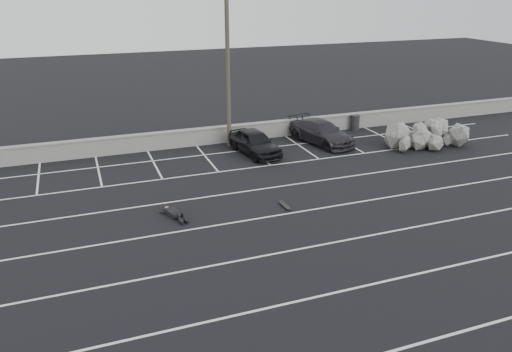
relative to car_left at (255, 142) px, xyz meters
name	(u,v)px	position (x,y,z in m)	size (l,w,h in m)	color
ground	(333,243)	(-0.87, -11.21, -0.72)	(120.00, 120.00, 0.00)	black
seawall	(226,134)	(-0.87, 2.79, -0.17)	(50.00, 0.45, 1.06)	gray
stall_lines	(286,200)	(-0.95, -6.80, -0.71)	(36.00, 20.05, 0.01)	silver
car_left	(255,142)	(0.00, 0.00, 0.00)	(1.69, 4.20, 1.43)	black
car_right	(322,132)	(4.64, 0.50, -0.01)	(1.97, 4.84, 1.40)	#252329
utility_pole	(228,67)	(-0.94, 1.99, 4.10)	(1.27, 0.25, 9.52)	#4C4238
trash_bin	(355,122)	(8.17, 2.39, -0.19)	(0.78, 0.78, 1.04)	#252527
riprap_pile	(421,138)	(10.08, -2.22, -0.20)	(5.44, 3.41, 1.31)	gray
person	(172,210)	(-6.24, -6.55, -0.49)	(1.49, 2.41, 0.45)	black
skateboard	(285,206)	(-1.31, -7.55, -0.64)	(0.24, 0.79, 0.09)	black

